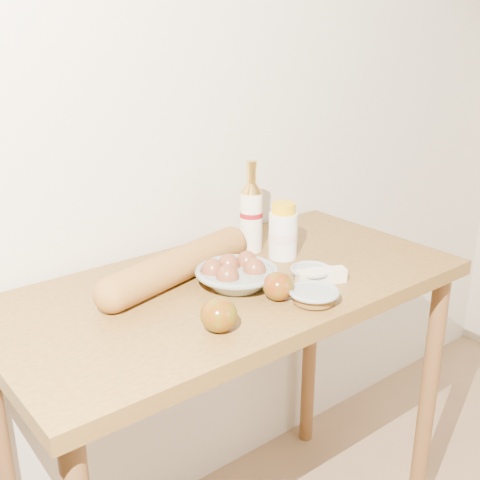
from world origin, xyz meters
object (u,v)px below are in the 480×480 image
object	(u,v)px
table	(233,325)
cream_bottle	(283,232)
baguette	(178,266)
bourbon_bottle	(251,215)
egg_bowl	(236,275)

from	to	relation	value
table	cream_bottle	xyz separation A→B (m)	(0.21, 0.04, 0.20)
table	baguette	xyz separation A→B (m)	(-0.11, 0.09, 0.17)
table	bourbon_bottle	size ratio (longest dim) A/B	4.60
egg_bowl	bourbon_bottle	bearing A→B (deg)	41.76
bourbon_bottle	egg_bowl	distance (m)	0.26
table	cream_bottle	size ratio (longest dim) A/B	7.64
cream_bottle	egg_bowl	bearing A→B (deg)	-143.08
table	cream_bottle	bearing A→B (deg)	11.94
cream_bottle	egg_bowl	distance (m)	0.24
bourbon_bottle	cream_bottle	xyz separation A→B (m)	(0.03, -0.10, -0.03)
cream_bottle	baguette	xyz separation A→B (m)	(-0.32, 0.04, -0.03)
egg_bowl	baguette	xyz separation A→B (m)	(-0.10, 0.11, 0.01)
bourbon_bottle	baguette	bearing A→B (deg)	-162.49
table	bourbon_bottle	bearing A→B (deg)	38.53
egg_bowl	baguette	size ratio (longest dim) A/B	0.44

